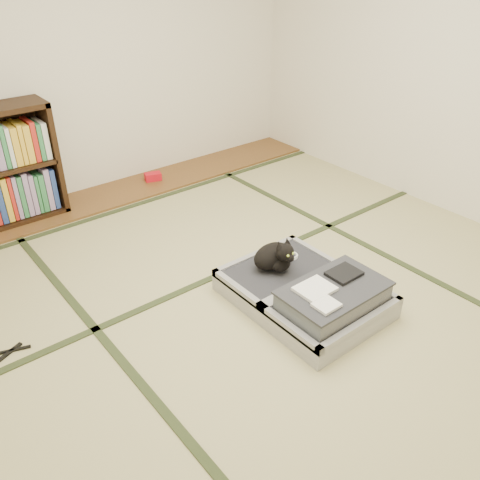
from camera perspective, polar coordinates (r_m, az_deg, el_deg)
floor at (r=3.28m, az=3.16°, el=-6.48°), size 4.50×4.50×0.00m
wood_strip at (r=4.74m, az=-13.11°, el=5.29°), size 4.00×0.50×0.02m
red_item at (r=4.88m, az=-9.75°, el=7.03°), size 0.17×0.13×0.07m
room_shell at (r=2.67m, az=4.09°, el=19.40°), size 4.50×4.50×4.50m
tatami_borders at (r=3.59m, az=-2.06°, el=-2.71°), size 4.00×4.50×0.01m
suitcase at (r=3.17m, az=7.71°, el=-6.00°), size 0.71×0.95×0.28m
cat at (r=3.26m, az=3.99°, el=-1.86°), size 0.32×0.32×0.26m
cable_coil at (r=3.43m, az=5.76°, el=-1.78°), size 0.10×0.10×0.02m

